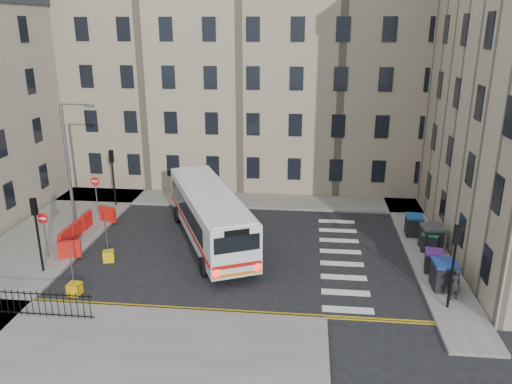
% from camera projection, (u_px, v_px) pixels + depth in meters
% --- Properties ---
extents(ground, '(120.00, 120.00, 0.00)m').
position_uv_depth(ground, '(272.00, 251.00, 29.33)').
color(ground, black).
rests_on(ground, ground).
extents(pavement_north, '(36.00, 3.20, 0.15)m').
position_uv_depth(pavement_north, '(202.00, 199.00, 38.02)').
color(pavement_north, slate).
rests_on(pavement_north, ground).
extents(pavement_east, '(2.40, 26.00, 0.15)m').
position_uv_depth(pavement_east, '(416.00, 230.00, 32.18)').
color(pavement_east, slate).
rests_on(pavement_east, ground).
extents(pavement_west, '(6.00, 22.00, 0.15)m').
position_uv_depth(pavement_west, '(54.00, 234.00, 31.64)').
color(pavement_west, slate).
rests_on(pavement_west, ground).
extents(pavement_sw, '(20.00, 6.00, 0.15)m').
position_uv_depth(pavement_sw, '(85.00, 345.00, 20.56)').
color(pavement_sw, slate).
rests_on(pavement_sw, ground).
extents(terrace_north, '(38.30, 10.80, 17.20)m').
position_uv_depth(terrace_north, '(204.00, 76.00, 41.94)').
color(terrace_north, gray).
rests_on(terrace_north, ground).
extents(traffic_light_east, '(0.28, 0.22, 4.10)m').
position_uv_depth(traffic_light_east, '(455.00, 254.00, 22.38)').
color(traffic_light_east, black).
rests_on(traffic_light_east, pavement_east).
extents(traffic_light_nw, '(0.28, 0.22, 4.10)m').
position_uv_depth(traffic_light_nw, '(113.00, 169.00, 35.75)').
color(traffic_light_nw, black).
rests_on(traffic_light_nw, pavement_west).
extents(traffic_light_sw, '(0.28, 0.22, 4.10)m').
position_uv_depth(traffic_light_sw, '(36.00, 223.00, 25.84)').
color(traffic_light_sw, black).
rests_on(traffic_light_sw, pavement_west).
extents(streetlamp, '(0.50, 0.22, 8.14)m').
position_uv_depth(streetlamp, '(68.00, 165.00, 31.14)').
color(streetlamp, '#595B5E').
rests_on(streetlamp, pavement_west).
extents(no_entry_north, '(0.60, 0.08, 3.00)m').
position_uv_depth(no_entry_north, '(96.00, 188.00, 34.17)').
color(no_entry_north, '#595B5E').
rests_on(no_entry_north, pavement_west).
extents(no_entry_south, '(0.60, 0.08, 3.00)m').
position_uv_depth(no_entry_south, '(44.00, 226.00, 27.56)').
color(no_entry_south, '#595B5E').
rests_on(no_entry_south, pavement_west).
extents(roadworks_barriers, '(1.66, 6.26, 1.00)m').
position_uv_depth(roadworks_barriers, '(82.00, 230.00, 30.78)').
color(roadworks_barriers, red).
rests_on(roadworks_barriers, pavement_west).
extents(iron_railings, '(7.80, 0.04, 1.20)m').
position_uv_depth(iron_railings, '(10.00, 302.00, 22.47)').
color(iron_railings, black).
rests_on(iron_railings, pavement_sw).
extents(bus, '(7.31, 11.85, 3.22)m').
position_uv_depth(bus, '(210.00, 214.00, 30.02)').
color(bus, silver).
rests_on(bus, ground).
extents(wheelie_bin_a, '(1.15, 1.32, 1.43)m').
position_uv_depth(wheelie_bin_a, '(444.00, 275.00, 24.70)').
color(wheelie_bin_a, black).
rests_on(wheelie_bin_a, pavement_east).
extents(wheelie_bin_b, '(1.09, 1.20, 1.16)m').
position_uv_depth(wheelie_bin_b, '(433.00, 261.00, 26.48)').
color(wheelie_bin_b, black).
rests_on(wheelie_bin_b, pavement_east).
extents(wheelie_bin_c, '(1.23, 1.31, 1.17)m').
position_uv_depth(wheelie_bin_c, '(430.00, 241.00, 28.91)').
color(wheelie_bin_c, black).
rests_on(wheelie_bin_c, pavement_east).
extents(wheelie_bin_d, '(1.26, 1.42, 1.45)m').
position_uv_depth(wheelie_bin_d, '(431.00, 238.00, 29.05)').
color(wheelie_bin_d, black).
rests_on(wheelie_bin_d, pavement_east).
extents(wheelie_bin_e, '(1.08, 1.22, 1.29)m').
position_uv_depth(wheelie_bin_e, '(414.00, 225.00, 31.11)').
color(wheelie_bin_e, black).
rests_on(wheelie_bin_e, pavement_east).
extents(pedestrian, '(0.70, 0.57, 1.65)m').
position_uv_depth(pedestrian, '(455.00, 284.00, 23.62)').
color(pedestrian, black).
rests_on(pedestrian, pavement_east).
extents(bollard_yellow, '(0.76, 0.76, 0.60)m').
position_uv_depth(bollard_yellow, '(109.00, 256.00, 28.04)').
color(bollard_yellow, gold).
rests_on(bollard_yellow, ground).
extents(bollard_chevron, '(0.64, 0.64, 0.60)m').
position_uv_depth(bollard_chevron, '(75.00, 289.00, 24.54)').
color(bollard_chevron, '#E2A00D').
rests_on(bollard_chevron, ground).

